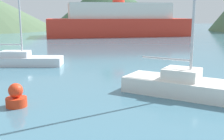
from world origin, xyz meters
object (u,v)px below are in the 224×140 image
at_px(ferry_distant, 119,21).
at_px(buoy_marker, 17,97).
at_px(sailboat_inner, 17,60).
at_px(sailboat_middle, 182,84).

height_order(ferry_distant, buoy_marker, ferry_distant).
distance_m(sailboat_inner, sailboat_middle, 12.78).
xyz_separation_m(ferry_distant, buoy_marker, (-4.97, -38.65, -2.07)).
height_order(sailboat_inner, ferry_distant, ferry_distant).
relative_size(sailboat_inner, sailboat_middle, 0.77).
bearing_deg(ferry_distant, buoy_marker, -108.34).
distance_m(sailboat_middle, ferry_distant, 37.01).
bearing_deg(sailboat_inner, sailboat_middle, -36.84).
xyz_separation_m(sailboat_inner, sailboat_middle, (10.25, -7.64, 0.08)).
bearing_deg(ferry_distant, sailboat_inner, -116.58).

